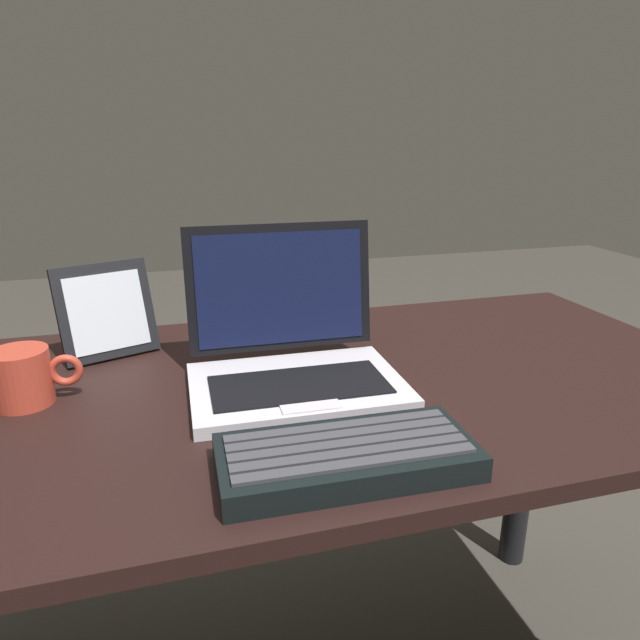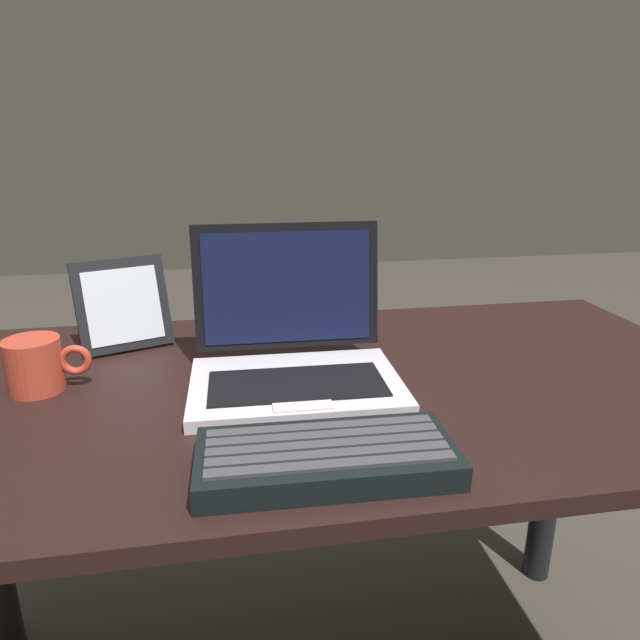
{
  "view_description": "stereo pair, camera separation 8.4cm",
  "coord_description": "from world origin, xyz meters",
  "px_view_note": "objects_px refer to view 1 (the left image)",
  "views": [
    {
      "loc": [
        -0.2,
        -0.8,
        1.1
      ],
      "look_at": [
        0.01,
        -0.03,
        0.83
      ],
      "focal_mm": 32.1,
      "sensor_mm": 36.0,
      "label": 1
    },
    {
      "loc": [
        -0.12,
        -0.82,
        1.1
      ],
      "look_at": [
        0.01,
        -0.03,
        0.83
      ],
      "focal_mm": 32.1,
      "sensor_mm": 36.0,
      "label": 2
    }
  ],
  "objects_px": {
    "laptop_front": "(292,355)",
    "photo_frame": "(106,312)",
    "coffee_mug": "(24,377)",
    "external_keyboard": "(347,456)"
  },
  "relations": [
    {
      "from": "laptop_front",
      "to": "coffee_mug",
      "type": "height_order",
      "value": "laptop_front"
    },
    {
      "from": "external_keyboard",
      "to": "photo_frame",
      "type": "distance_m",
      "value": 0.54
    },
    {
      "from": "laptop_front",
      "to": "photo_frame",
      "type": "distance_m",
      "value": 0.34
    },
    {
      "from": "external_keyboard",
      "to": "coffee_mug",
      "type": "bearing_deg",
      "value": 143.61
    },
    {
      "from": "external_keyboard",
      "to": "laptop_front",
      "type": "bearing_deg",
      "value": 91.4
    },
    {
      "from": "laptop_front",
      "to": "photo_frame",
      "type": "xyz_separation_m",
      "value": [
        -0.28,
        0.2,
        0.03
      ]
    },
    {
      "from": "photo_frame",
      "to": "coffee_mug",
      "type": "bearing_deg",
      "value": -123.16
    },
    {
      "from": "laptop_front",
      "to": "photo_frame",
      "type": "bearing_deg",
      "value": 144.45
    },
    {
      "from": "external_keyboard",
      "to": "photo_frame",
      "type": "bearing_deg",
      "value": 122.36
    },
    {
      "from": "photo_frame",
      "to": "laptop_front",
      "type": "bearing_deg",
      "value": -35.55
    }
  ]
}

